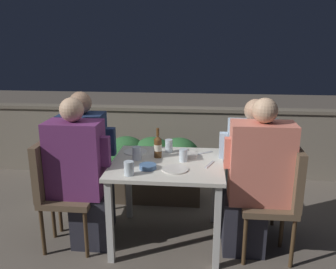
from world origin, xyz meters
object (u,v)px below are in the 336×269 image
object	(u,v)px
chair_right_near	(281,191)
chair_right_far	(271,178)
person_navy_jumper	(88,163)
person_purple_stripe	(80,175)
potted_plant	(51,165)
chair_left_near	(58,184)
beer_bottle	(158,146)
person_blue_shirt	(248,170)
person_coral_top	(256,180)
chair_left_far	(67,172)

from	to	relation	value
chair_right_near	chair_right_far	size ratio (longest dim) A/B	1.00
person_navy_jumper	person_purple_stripe	bearing A→B (deg)	-85.63
potted_plant	person_navy_jumper	bearing A→B (deg)	-41.51
chair_left_near	beer_bottle	xyz separation A→B (m)	(0.80, 0.26, 0.27)
chair_left_near	chair_right_far	bearing A→B (deg)	9.57
person_purple_stripe	person_navy_jumper	distance (m)	0.26
chair_right_near	person_blue_shirt	xyz separation A→B (m)	(-0.22, 0.27, 0.07)
chair_right_near	potted_plant	xyz separation A→B (m)	(-2.19, 0.74, -0.13)
chair_right_far	beer_bottle	xyz separation A→B (m)	(-0.97, -0.04, 0.27)
chair_right_near	chair_left_near	bearing A→B (deg)	-179.20
chair_right_near	person_purple_stripe	bearing A→B (deg)	-179.10
chair_right_far	person_blue_shirt	xyz separation A→B (m)	(-0.20, 0.00, 0.07)
chair_left_near	chair_right_far	size ratio (longest dim) A/B	1.00
chair_right_near	chair_right_far	distance (m)	0.28
person_navy_jumper	chair_right_near	xyz separation A→B (m)	(1.62, -0.23, -0.10)
person_coral_top	person_purple_stripe	bearing A→B (deg)	-178.97
person_blue_shirt	beer_bottle	size ratio (longest dim) A/B	4.78
person_navy_jumper	beer_bottle	xyz separation A→B (m)	(0.62, -0.00, 0.17)
person_navy_jumper	beer_bottle	distance (m)	0.65
chair_left_near	person_blue_shirt	distance (m)	1.61
chair_left_near	person_coral_top	world-z (taller)	person_coral_top
person_navy_jumper	person_blue_shirt	xyz separation A→B (m)	(1.40, 0.04, -0.03)
person_purple_stripe	potted_plant	distance (m)	0.99
person_purple_stripe	person_blue_shirt	size ratio (longest dim) A/B	1.03
chair_left_near	chair_left_far	world-z (taller)	same
person_purple_stripe	person_blue_shirt	distance (m)	1.41
chair_left_near	chair_left_far	distance (m)	0.26
chair_right_near	potted_plant	bearing A→B (deg)	161.41
person_coral_top	chair_right_far	xyz separation A→B (m)	(0.17, 0.27, -0.09)
person_purple_stripe	chair_right_far	xyz separation A→B (m)	(1.58, 0.30, -0.09)
chair_left_far	person_navy_jumper	xyz separation A→B (m)	(0.20, 0.00, 0.10)
person_purple_stripe	person_navy_jumper	world-z (taller)	person_navy_jumper
person_purple_stripe	person_navy_jumper	size ratio (longest dim) A/B	1.00
chair_left_far	beer_bottle	size ratio (longest dim) A/B	3.56
chair_right_far	potted_plant	world-z (taller)	chair_right_far
chair_left_near	potted_plant	xyz separation A→B (m)	(-0.39, 0.76, -0.13)
chair_left_far	person_navy_jumper	world-z (taller)	person_navy_jumper
beer_bottle	chair_right_near	bearing A→B (deg)	-13.00
person_purple_stripe	chair_right_far	world-z (taller)	person_purple_stripe
person_navy_jumper	chair_right_far	bearing A→B (deg)	1.49
person_coral_top	person_blue_shirt	size ratio (longest dim) A/B	1.05
person_purple_stripe	person_coral_top	distance (m)	1.40
person_purple_stripe	chair_right_far	distance (m)	1.61
person_coral_top	person_blue_shirt	world-z (taller)	person_coral_top
chair_right_near	person_coral_top	size ratio (longest dim) A/B	0.71
chair_left_far	person_blue_shirt	xyz separation A→B (m)	(1.60, 0.04, 0.07)
beer_bottle	person_blue_shirt	bearing A→B (deg)	3.26
person_coral_top	person_blue_shirt	xyz separation A→B (m)	(-0.03, 0.27, -0.03)
person_coral_top	chair_right_far	world-z (taller)	person_coral_top
chair_left_near	person_purple_stripe	xyz separation A→B (m)	(0.20, 0.00, 0.09)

